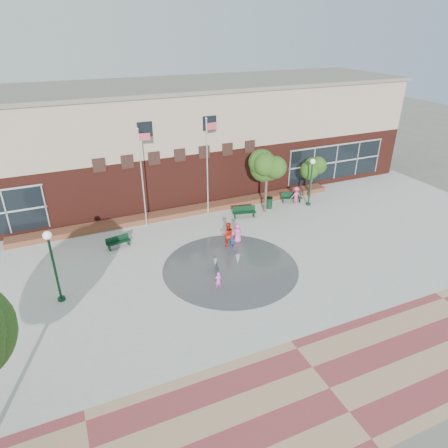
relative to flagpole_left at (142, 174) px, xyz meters
name	(u,v)px	position (x,y,z in m)	size (l,w,h in m)	color
ground	(253,295)	(3.32, -10.79, -4.09)	(120.00, 120.00, 0.00)	#666056
plaza_concrete	(224,260)	(3.32, -6.79, -4.09)	(46.00, 18.00, 0.01)	#A8A8A0
paver_band	(330,388)	(3.32, -17.79, -4.09)	(46.00, 6.00, 0.01)	brown
splash_pad	(230,268)	(3.32, -7.79, -4.09)	(8.40, 8.40, 0.01)	#383A3D
library_building	(162,139)	(3.32, 6.69, 0.55)	(44.40, 10.40, 9.20)	#4C1C15
flower_bed	(186,214)	(3.32, 0.81, -4.09)	(26.00, 1.20, 0.40)	maroon
flagpole_left	(142,174)	(0.00, 0.00, 0.00)	(0.86, 0.19, 7.35)	white
flagpole_right	(208,162)	(5.04, 0.21, 0.15)	(0.93, 0.20, 7.59)	white
lamp_left	(53,259)	(-6.51, -7.02, -1.44)	(0.45, 0.45, 4.27)	#0F331D
lamp_right	(311,177)	(13.26, -1.67, -1.61)	(0.42, 0.42, 4.00)	#0F331D
bench_left	(119,244)	(-2.56, -2.45, -3.83)	(1.67, 0.75, 0.81)	#0F331D
bench_mid	(244,214)	(7.28, -1.67, -3.80)	(1.88, 0.89, 0.91)	#0F331D
bench_right	(291,199)	(12.25, -0.62, -3.82)	(1.77, 1.03, 0.86)	#0F331D
trash_can	(269,203)	(9.91, -0.90, -3.61)	(0.58, 0.58, 0.95)	#0F331D
tree_mid	(267,170)	(9.26, -1.43, -0.52)	(2.91, 2.91, 4.90)	#443228
tree_small_right	(312,166)	(14.37, -0.18, -1.27)	(2.26, 2.26, 3.86)	#443228
water_jet_a	(238,264)	(3.92, -7.56, -4.09)	(0.31, 0.31, 0.61)	white
water_jet_b	(215,266)	(2.54, -7.24, -4.09)	(0.21, 0.21, 0.48)	white
child_splash	(218,280)	(1.81, -9.42, -3.56)	(0.39, 0.26, 1.07)	#E857B7
adult_red	(228,235)	(4.29, -5.23, -3.21)	(0.86, 0.67, 1.78)	red
adult_pink	(238,233)	(5.13, -4.99, -3.40)	(0.68, 0.44, 1.39)	#F14DB4
child_blue	(232,243)	(4.40, -5.70, -3.63)	(0.54, 0.23, 0.93)	#2D6AAE
person_bench	(296,195)	(12.43, -0.93, -3.35)	(0.96, 0.55, 1.48)	#D44178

